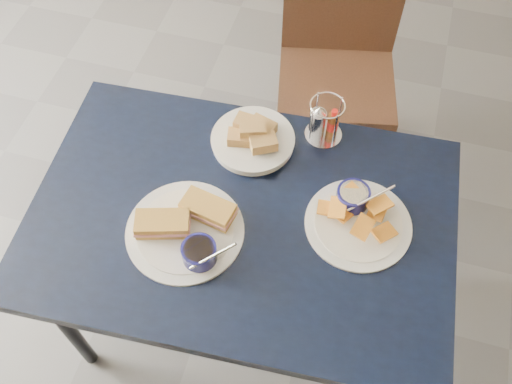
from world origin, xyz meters
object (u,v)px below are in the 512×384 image
(dining_table, at_px, (242,228))
(bread_basket, at_px, (253,138))
(condiment_caddy, at_px, (323,122))
(plantain_plate, at_px, (356,214))
(chair_far, at_px, (343,53))
(sandwich_plate, at_px, (188,228))

(dining_table, relative_size, bread_basket, 4.95)
(dining_table, distance_m, condiment_caddy, 0.39)
(plantain_plate, bearing_deg, chair_far, 101.40)
(plantain_plate, xyz_separation_m, condiment_caddy, (-0.15, 0.26, 0.04))
(sandwich_plate, distance_m, condiment_caddy, 0.50)
(chair_far, distance_m, sandwich_plate, 1.07)
(chair_far, bearing_deg, condiment_caddy, -87.87)
(sandwich_plate, height_order, bread_basket, sandwich_plate)
(sandwich_plate, distance_m, plantain_plate, 0.45)
(sandwich_plate, bearing_deg, bread_basket, 76.28)
(chair_far, xyz_separation_m, plantain_plate, (0.17, -0.84, 0.23))
(dining_table, relative_size, sandwich_plate, 3.69)
(bread_basket, bearing_deg, sandwich_plate, -103.72)
(sandwich_plate, relative_size, bread_basket, 1.34)
(plantain_plate, relative_size, bread_basket, 1.19)
(sandwich_plate, relative_size, condiment_caddy, 2.37)
(sandwich_plate, bearing_deg, plantain_plate, 21.76)
(plantain_plate, height_order, condiment_caddy, condiment_caddy)
(sandwich_plate, bearing_deg, dining_table, 36.52)
(chair_far, bearing_deg, sandwich_plate, -103.72)
(bread_basket, bearing_deg, dining_table, -81.36)
(sandwich_plate, distance_m, bread_basket, 0.35)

